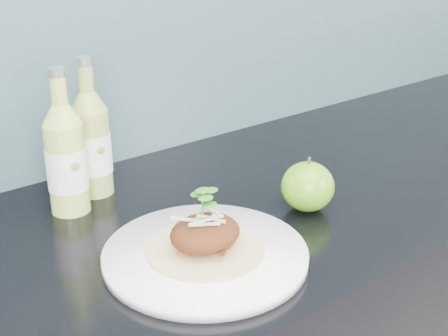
{
  "coord_description": "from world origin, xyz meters",
  "views": [
    {
      "loc": [
        -0.46,
        0.97,
        1.36
      ],
      "look_at": [
        0.07,
        1.64,
        1.0
      ],
      "focal_mm": 50.0,
      "sensor_mm": 36.0,
      "label": 1
    }
  ],
  "objects": [
    {
      "name": "cider_bottle_right",
      "position": [
        -0.03,
        1.88,
        0.99
      ],
      "size": [
        0.08,
        0.08,
        0.24
      ],
      "rotation": [
        0.0,
        0.0,
        0.34
      ],
      "color": "#8FA745",
      "rests_on": "kitchen_counter"
    },
    {
      "name": "green_apple",
      "position": [
        0.21,
        1.61,
        0.94
      ],
      "size": [
        0.11,
        0.11,
        0.09
      ],
      "rotation": [
        0.0,
        0.0,
        0.3
      ],
      "color": "#509710",
      "rests_on": "kitchen_counter"
    },
    {
      "name": "cider_bottle_left",
      "position": [
        -0.09,
        1.84,
        0.99
      ],
      "size": [
        0.08,
        0.08,
        0.24
      ],
      "rotation": [
        0.0,
        0.0,
        0.27
      ],
      "color": "#AFC853",
      "rests_on": "kitchen_counter"
    },
    {
      "name": "dinner_plate",
      "position": [
        -0.01,
        1.58,
        0.91
      ],
      "size": [
        0.34,
        0.34,
        0.02
      ],
      "color": "white",
      "rests_on": "kitchen_counter"
    },
    {
      "name": "pork_taco",
      "position": [
        -0.01,
        1.58,
        0.95
      ],
      "size": [
        0.17,
        0.17,
        0.1
      ],
      "color": "tan",
      "rests_on": "dinner_plate"
    }
  ]
}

